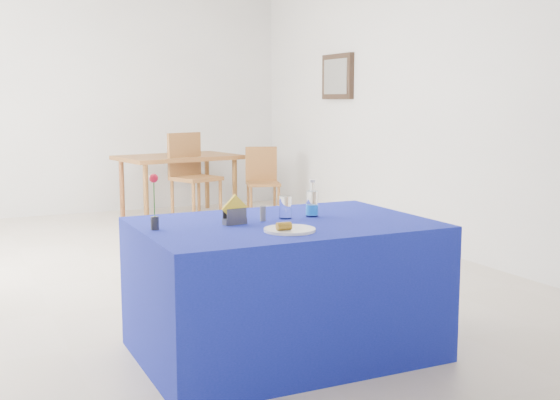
# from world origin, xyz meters

# --- Properties ---
(floor) EXTENTS (7.00, 7.00, 0.00)m
(floor) POSITION_xyz_m (0.00, 0.00, 0.00)
(floor) COLOR beige
(floor) RESTS_ON ground
(room_shell) EXTENTS (7.00, 7.00, 7.00)m
(room_shell) POSITION_xyz_m (0.00, 0.00, 1.75)
(room_shell) COLOR silver
(room_shell) RESTS_ON ground
(picture_frame) EXTENTS (0.06, 0.64, 0.52)m
(picture_frame) POSITION_xyz_m (2.47, 1.60, 1.70)
(picture_frame) COLOR black
(picture_frame) RESTS_ON room_shell
(picture_art) EXTENTS (0.02, 0.52, 0.40)m
(picture_art) POSITION_xyz_m (2.44, 1.60, 1.70)
(picture_art) COLOR #998C66
(picture_art) RESTS_ON room_shell
(plate) EXTENTS (0.27, 0.27, 0.01)m
(plate) POSITION_xyz_m (-0.10, -2.36, 0.77)
(plate) COLOR white
(plate) RESTS_ON blue_table
(drinking_glass) EXTENTS (0.07, 0.07, 0.13)m
(drinking_glass) POSITION_xyz_m (0.06, -2.00, 0.82)
(drinking_glass) COLOR white
(drinking_glass) RESTS_ON blue_table
(salt_shaker) EXTENTS (0.03, 0.03, 0.08)m
(salt_shaker) POSITION_xyz_m (-0.21, -1.95, 0.80)
(salt_shaker) COLOR slate
(salt_shaker) RESTS_ON blue_table
(pepper_shaker) EXTENTS (0.03, 0.03, 0.08)m
(pepper_shaker) POSITION_xyz_m (-0.10, -2.02, 0.80)
(pepper_shaker) COLOR slate
(pepper_shaker) RESTS_ON blue_table
(blue_table) EXTENTS (1.60, 1.10, 0.76)m
(blue_table) POSITION_xyz_m (-0.00, -2.09, 0.38)
(blue_table) COLOR navy
(blue_table) RESTS_ON floor
(water_bottle) EXTENTS (0.07, 0.07, 0.21)m
(water_bottle) POSITION_xyz_m (0.23, -2.00, 0.83)
(water_bottle) COLOR white
(water_bottle) RESTS_ON blue_table
(napkin_holder) EXTENTS (0.15, 0.07, 0.16)m
(napkin_holder) POSITION_xyz_m (-0.28, -2.05, 0.81)
(napkin_holder) COLOR #3A3A3F
(napkin_holder) RESTS_ON blue_table
(rose_vase) EXTENTS (0.05, 0.05, 0.30)m
(rose_vase) POSITION_xyz_m (-0.72, -2.02, 0.90)
(rose_vase) COLOR #242428
(rose_vase) RESTS_ON blue_table
(oak_table) EXTENTS (1.56, 1.14, 0.76)m
(oak_table) POSITION_xyz_m (0.89, 2.77, 0.68)
(oak_table) COLOR brown
(oak_table) RESTS_ON floor
(chair_bg_left) EXTENTS (0.60, 0.60, 1.05)m
(chair_bg_left) POSITION_xyz_m (0.91, 2.34, 0.61)
(chair_bg_left) COLOR #915C2A
(chair_bg_left) RESTS_ON floor
(chair_bg_right) EXTENTS (0.48, 0.48, 0.86)m
(chair_bg_right) POSITION_xyz_m (1.77, 2.20, 0.50)
(chair_bg_right) COLOR #915C2A
(chair_bg_right) RESTS_ON floor
(banana_pieces) EXTENTS (0.08, 0.05, 0.04)m
(banana_pieces) POSITION_xyz_m (-0.14, -2.40, 0.80)
(banana_pieces) COLOR gold
(banana_pieces) RESTS_ON plate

